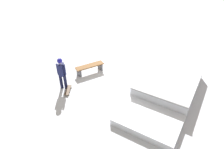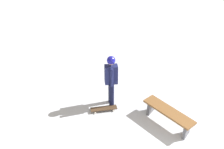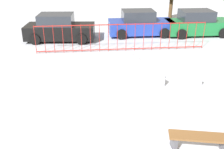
{
  "view_description": "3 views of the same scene",
  "coord_description": "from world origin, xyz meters",
  "views": [
    {
      "loc": [
        6.3,
        5.29,
        6.4
      ],
      "look_at": [
        0.84,
        -0.49,
        0.9
      ],
      "focal_mm": 32.19,
      "sensor_mm": 36.0,
      "label": 1
    },
    {
      "loc": [
        -1.54,
        3.69,
        6.01
      ],
      "look_at": [
        2.62,
        -2.41,
        1.0
      ],
      "focal_mm": 47.93,
      "sensor_mm": 36.0,
      "label": 2
    },
    {
      "loc": [
        -2.26,
        -7.53,
        4.7
      ],
      "look_at": [
        -1.09,
        1.36,
        0.6
      ],
      "focal_mm": 41.59,
      "sensor_mm": 36.0,
      "label": 3
    }
  ],
  "objects": [
    {
      "name": "skater",
      "position": [
        2.54,
        -2.25,
        1.01
      ],
      "size": [
        0.43,
        0.42,
        1.73
      ],
      "rotation": [
        0.0,
        0.0,
        3.86
      ],
      "color": "black",
      "rests_on": "ground"
    },
    {
      "name": "skateboard",
      "position": [
        2.55,
        -1.87,
        0.08
      ],
      "size": [
        0.71,
        0.7,
        0.09
      ],
      "rotation": [
        0.0,
        0.0,
        3.92
      ],
      "color": "#3F2D1E",
      "rests_on": "ground"
    },
    {
      "name": "park_bench",
      "position": [
        0.71,
        -2.44,
        0.36
      ],
      "size": [
        1.65,
        0.78,
        0.48
      ],
      "rotation": [
        0.0,
        0.0,
        6.03
      ],
      "color": "brown",
      "rests_on": "ground"
    }
  ]
}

